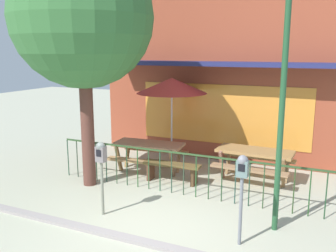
% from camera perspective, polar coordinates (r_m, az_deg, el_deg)
% --- Properties ---
extents(ground, '(40.00, 40.00, 0.00)m').
position_cam_1_polar(ground, '(6.85, -3.13, -15.61)').
color(ground, '#AFB098').
extents(pub_storefront, '(7.54, 1.26, 5.22)m').
position_cam_1_polar(pub_storefront, '(10.64, 8.98, 8.61)').
color(pub_storefront, '#563421').
rests_on(pub_storefront, ground).
extents(patio_fence_front, '(6.36, 0.04, 0.97)m').
position_cam_1_polar(patio_fence_front, '(8.03, 2.46, -6.29)').
color(patio_fence_front, '#2C4926').
rests_on(patio_fence_front, ground).
extents(picnic_table_left, '(1.92, 1.52, 0.79)m').
position_cam_1_polar(picnic_table_left, '(9.59, -3.03, -3.62)').
color(picnic_table_left, '#A57454').
rests_on(picnic_table_left, ground).
extents(picnic_table_right, '(1.86, 1.43, 0.79)m').
position_cam_1_polar(picnic_table_right, '(9.17, 13.35, -4.64)').
color(picnic_table_right, '#A17542').
rests_on(picnic_table_right, ground).
extents(patio_umbrella, '(1.90, 1.90, 2.43)m').
position_cam_1_polar(patio_umbrella, '(9.82, 0.59, 6.26)').
color(patio_umbrella, '#242326').
rests_on(patio_umbrella, ground).
extents(patio_bench, '(1.42, 0.41, 0.48)m').
position_cam_1_polar(patio_bench, '(8.88, 0.62, -6.61)').
color(patio_bench, brown).
rests_on(patio_bench, ground).
extents(parking_meter_near, '(0.18, 0.17, 1.46)m').
position_cam_1_polar(parking_meter_near, '(7.06, -10.39, -5.09)').
color(parking_meter_near, gray).
rests_on(parking_meter_near, ground).
extents(parking_meter_far, '(0.18, 0.17, 1.53)m').
position_cam_1_polar(parking_meter_far, '(5.97, 11.48, -7.68)').
color(parking_meter_far, slate).
rests_on(parking_meter_far, ground).
extents(street_tree, '(3.14, 3.14, 5.43)m').
position_cam_1_polar(street_tree, '(8.53, -13.18, 16.08)').
color(street_tree, brown).
rests_on(street_tree, ground).
extents(street_lamp, '(0.28, 0.28, 4.25)m').
position_cam_1_polar(street_lamp, '(6.34, 17.64, 7.62)').
color(street_lamp, '#224F2E').
rests_on(street_lamp, ground).
extents(curb_edge, '(10.56, 0.20, 0.11)m').
position_cam_1_polar(curb_edge, '(6.45, -5.32, -17.45)').
color(curb_edge, gray).
rests_on(curb_edge, ground).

